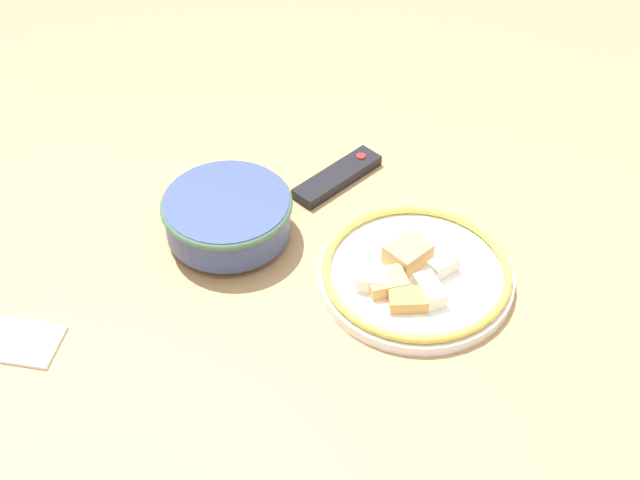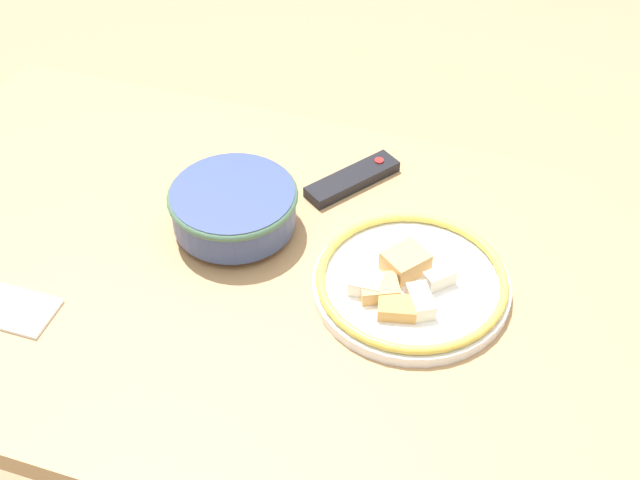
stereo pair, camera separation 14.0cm
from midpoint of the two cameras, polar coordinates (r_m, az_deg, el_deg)
dining_table at (r=1.44m, az=3.12°, el=-5.45°), size 1.57×0.83×0.74m
noodle_bowl at (r=1.44m, az=-2.81°, el=2.00°), size 0.21×0.21×0.08m
food_plate at (r=1.38m, az=8.70°, el=-2.87°), size 0.31×0.31×0.05m
tv_remote at (r=1.56m, az=4.66°, el=3.79°), size 0.14×0.17×0.02m
folded_napkin at (r=1.40m, az=-16.17°, el=-4.49°), size 0.11×0.08×0.01m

